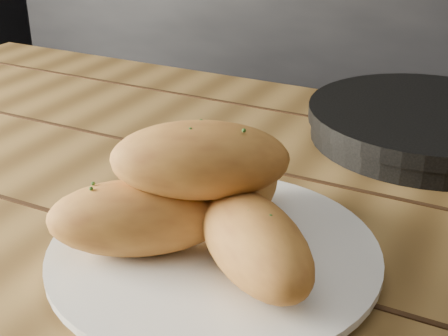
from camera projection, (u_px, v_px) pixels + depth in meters
table at (288, 295)px, 0.69m from camera, size 1.64×0.86×0.75m
plate at (214, 254)px, 0.58m from camera, size 0.31×0.31×0.02m
bread_rolls at (206, 201)px, 0.55m from camera, size 0.28×0.25×0.12m
skillet at (429, 124)px, 0.84m from camera, size 0.45×0.32×0.05m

